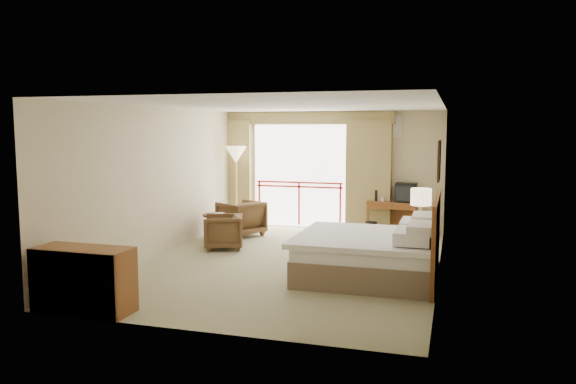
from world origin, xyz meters
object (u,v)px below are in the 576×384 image
(desk, at_px, (392,208))
(armchair_near, at_px, (224,249))
(armchair_far, at_px, (241,236))
(table_lamp, at_px, (421,198))
(dresser, at_px, (83,280))
(side_table, at_px, (215,223))
(tv, at_px, (406,193))
(bed, at_px, (371,254))
(nightstand, at_px, (420,244))
(floor_lamp, at_px, (236,158))
(wastebasket, at_px, (371,229))

(desk, bearing_deg, armchair_near, -138.70)
(armchair_far, bearing_deg, table_lamp, 100.28)
(table_lamp, bearing_deg, dresser, -134.74)
(side_table, bearing_deg, tv, 28.17)
(table_lamp, bearing_deg, armchair_far, 160.57)
(dresser, bearing_deg, table_lamp, 42.36)
(bed, distance_m, table_lamp, 1.61)
(table_lamp, distance_m, desk, 2.82)
(nightstand, height_order, tv, tv)
(bed, bearing_deg, nightstand, 61.35)
(side_table, bearing_deg, floor_lamp, 96.29)
(bed, distance_m, floor_lamp, 5.21)
(bed, height_order, armchair_near, bed)
(table_lamp, bearing_deg, desk, 106.03)
(nightstand, relative_size, armchair_far, 0.78)
(nightstand, bearing_deg, table_lamp, 87.01)
(bed, distance_m, wastebasket, 3.36)
(desk, bearing_deg, armchair_far, -157.87)
(table_lamp, distance_m, dresser, 5.61)
(tv, xyz_separation_m, dresser, (-3.45, -6.55, -0.50))
(tv, xyz_separation_m, armchair_near, (-3.24, -2.58, -0.91))
(side_table, bearing_deg, dresser, -87.18)
(armchair_near, xyz_separation_m, floor_lamp, (-0.61, 2.21, 1.64))
(armchair_far, bearing_deg, tv, 139.74)
(armchair_near, bearing_deg, floor_lamp, 175.30)
(bed, height_order, wastebasket, bed)
(tv, distance_m, dresser, 7.42)
(armchair_far, distance_m, floor_lamp, 1.91)
(wastebasket, relative_size, floor_lamp, 0.17)
(table_lamp, height_order, side_table, table_lamp)
(nightstand, distance_m, side_table, 4.20)
(floor_lamp, bearing_deg, tv, 5.43)
(desk, bearing_deg, nightstand, -74.78)
(desk, height_order, dresser, dresser)
(wastebasket, height_order, dresser, dresser)
(bed, distance_m, armchair_far, 4.15)
(armchair_near, bearing_deg, side_table, -164.51)
(dresser, bearing_deg, armchair_far, 86.52)
(dresser, bearing_deg, tv, 59.31)
(desk, xyz_separation_m, side_table, (-3.38, -2.02, -0.16))
(nightstand, height_order, armchair_far, nightstand)
(floor_lamp, bearing_deg, side_table, -83.71)
(armchair_far, bearing_deg, desk, 142.37)
(desk, distance_m, armchair_near, 3.98)
(wastebasket, distance_m, side_table, 3.33)
(armchair_far, relative_size, armchair_near, 1.15)
(nightstand, height_order, table_lamp, table_lamp)
(desk, bearing_deg, bed, -89.03)
(tv, bearing_deg, side_table, -148.31)
(tv, xyz_separation_m, floor_lamp, (-3.85, -0.37, 0.72))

